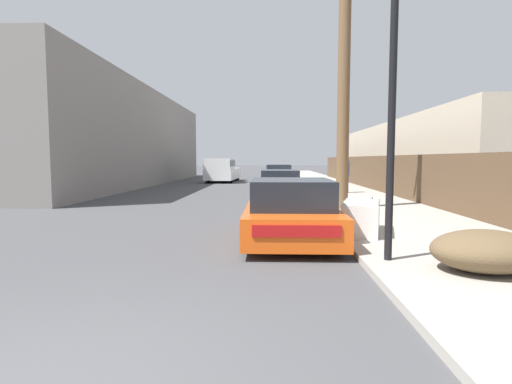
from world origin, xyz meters
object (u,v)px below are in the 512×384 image
Objects in this scene: pedestrian at (346,173)px; discarded_fridge at (362,216)px; car_parked_mid at (280,186)px; car_parked_far at (278,175)px; brush_pile at (486,251)px; street_lamp at (392,91)px; pickup_truck at (222,170)px; utility_pole at (344,85)px; parked_sports_car_red at (291,212)px.

discarded_fridge is at bearing -98.75° from pedestrian.
car_parked_mid is 2.29× the size of pedestrian.
car_parked_mid is 10.68m from car_parked_far.
car_parked_far is at bearing 96.74° from brush_pile.
pedestrian is at bearing 37.73° from car_parked_mid.
discarded_fridge is 3.23m from brush_pile.
street_lamp is at bearing -76.79° from discarded_fridge.
pickup_truck is 3.73× the size of brush_pile.
pickup_truck is at bearing 109.43° from utility_pole.
discarded_fridge is 0.43× the size of car_parked_mid.
parked_sports_car_red is (-1.57, -0.22, 0.12)m from discarded_fridge.
street_lamp reaches higher than discarded_fridge.
utility_pole reaches higher than car_parked_far.
street_lamp is 13.22m from pedestrian.
car_parked_mid is 5.45m from utility_pole.
parked_sports_car_red is at bearing -89.66° from car_parked_mid.
pedestrian is at bearing -71.99° from car_parked_far.
street_lamp is at bearing -56.08° from parked_sports_car_red.
discarded_fridge is 1.59m from parked_sports_car_red.
brush_pile is at bearing 108.10° from pickup_truck.
brush_pile is at bearing -86.11° from car_parked_far.
pickup_truck reaches higher than discarded_fridge.
discarded_fridge is at bearing 8.17° from parked_sports_car_red.
car_parked_far reaches higher than car_parked_mid.
pickup_truck is 13.14m from pedestrian.
pedestrian is (3.12, -8.18, 0.41)m from car_parked_far.
brush_pile is (1.09, -3.04, -0.05)m from discarded_fridge.
car_parked_far is 21.95m from brush_pile.
car_parked_far is at bearing 149.41° from pickup_truck.
utility_pole is 6.97m from street_lamp.
street_lamp reaches higher than pedestrian.
street_lamp is (-0.47, -6.82, -1.34)m from utility_pole.
pickup_truck is at bearing 100.86° from parked_sports_car_red.
car_parked_far is 0.56× the size of utility_pole.
car_parked_mid is 0.94× the size of car_parked_far.
brush_pile is at bearing -92.26° from pedestrian.
utility_pole is 4.39× the size of pedestrian.
street_lamp reaches higher than car_parked_mid.
parked_sports_car_red reaches higher than car_parked_mid.
pickup_truck is (-4.10, 21.73, 0.31)m from parked_sports_car_red.
discarded_fridge is 1.14× the size of brush_pile.
car_parked_far is at bearing 89.91° from parked_sports_car_red.
discarded_fridge is at bearing -94.57° from utility_pole.
car_parked_mid is at bearing 103.67° from brush_pile.
brush_pile is at bearing -27.78° from street_lamp.
brush_pile is (1.21, -0.64, -2.37)m from street_lamp.
utility_pole is 1.72× the size of street_lamp.
brush_pile is (2.71, -11.12, -0.18)m from car_parked_mid.
street_lamp is 2.96× the size of brush_pile.
car_parked_far is (0.13, 10.68, 0.04)m from car_parked_mid.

